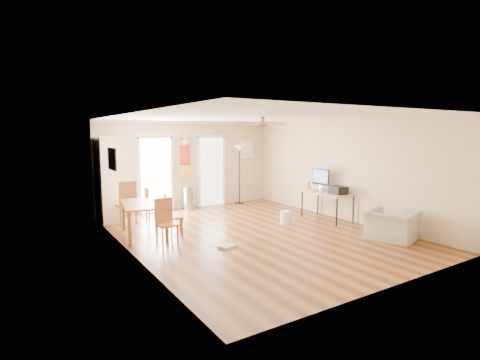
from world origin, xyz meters
TOP-DOWN VIEW (x-y plane):
  - floor at (0.00, 0.00)m, footprint 7.00×7.00m
  - ceiling at (0.00, 0.00)m, footprint 5.50×7.00m
  - wall_back at (0.00, 3.50)m, footprint 5.50×0.04m
  - wall_front at (0.00, -3.50)m, footprint 5.50×0.04m
  - wall_left at (-2.75, 0.00)m, footprint 0.04×7.00m
  - wall_right at (2.75, 0.00)m, footprint 0.04×7.00m
  - crown_molding at (0.00, 0.00)m, footprint 5.50×7.00m
  - kitchen_doorway at (-1.05, 3.48)m, footprint 0.90×0.10m
  - bathroom_doorway at (0.75, 3.48)m, footprint 0.80×0.10m
  - wall_decal at (-0.13, 3.48)m, footprint 0.46×0.03m
  - ac_grille at (2.05, 3.47)m, footprint 0.50×0.04m
  - framed_poster at (-2.73, 1.40)m, footprint 0.04×0.66m
  - ceiling_fan at (0.00, -0.30)m, footprint 1.24×1.24m
  - bookshelf at (-2.51, 3.00)m, footprint 0.63×1.04m
  - dining_table at (-2.15, 1.16)m, footprint 1.10×1.58m
  - dining_chair_right_a at (-1.60, 2.09)m, footprint 0.42×0.42m
  - dining_chair_right_b at (-1.60, 0.80)m, footprint 0.48×0.48m
  - dining_chair_near at (-1.96, 0.25)m, footprint 0.39×0.39m
  - dining_chair_far at (-2.21, 2.47)m, footprint 0.49×0.49m
  - trash_can at (-0.16, 3.20)m, footprint 0.32×0.32m
  - torchiere_lamp at (1.61, 3.20)m, footprint 0.43×0.43m
  - computer_desk at (2.37, 0.11)m, footprint 0.67×1.33m
  - imac at (2.47, 0.47)m, footprint 0.27×0.61m
  - keyboard at (2.20, 0.59)m, footprint 0.21×0.38m
  - printer at (2.45, -0.20)m, footprint 0.38×0.42m
  - orange_bottle at (2.30, 0.74)m, footprint 0.09×0.09m
  - wastebasket_a at (1.17, 0.31)m, footprint 0.35×0.35m
  - floor_cloth at (-1.04, -0.57)m, footprint 0.35×0.31m
  - armchair at (2.15, -1.97)m, footprint 1.08×1.16m

SIDE VIEW (x-z plane):
  - floor at x=0.00m, z-range 0.00..0.00m
  - floor_cloth at x=-1.04m, z-range 0.00..0.04m
  - wastebasket_a at x=1.17m, z-range 0.00..0.32m
  - armchair at x=2.15m, z-range 0.00..0.63m
  - trash_can at x=-0.16m, z-range 0.00..0.66m
  - computer_desk at x=2.37m, z-range 0.00..0.71m
  - dining_table at x=-2.15m, z-range 0.00..0.73m
  - dining_chair_right_a at x=-1.60m, z-range 0.00..0.91m
  - dining_chair_near at x=-1.96m, z-range 0.00..0.92m
  - dining_chair_right_b at x=-1.60m, z-range 0.00..0.94m
  - dining_chair_far at x=-2.21m, z-range 0.00..1.08m
  - keyboard at x=2.20m, z-range 0.71..0.73m
  - printer at x=2.45m, z-range 0.71..0.91m
  - orange_bottle at x=2.30m, z-range 0.71..0.93m
  - torchiere_lamp at x=1.61m, z-range 0.00..1.87m
  - imac at x=2.47m, z-range 0.71..1.29m
  - kitchen_doorway at x=-1.05m, z-range 0.00..2.10m
  - bathroom_doorway at x=0.75m, z-range 0.00..2.10m
  - bookshelf at x=-2.51m, z-range 0.00..2.15m
  - wall_back at x=0.00m, z-range 0.00..2.60m
  - wall_front at x=0.00m, z-range 0.00..2.60m
  - wall_left at x=-2.75m, z-range 0.00..2.60m
  - wall_right at x=2.75m, z-range 0.00..2.60m
  - wall_decal at x=-0.13m, z-range 1.00..2.10m
  - ac_grille at x=2.05m, z-range 1.40..2.00m
  - framed_poster at x=-2.73m, z-range 1.46..1.94m
  - ceiling_fan at x=0.00m, z-range 2.33..2.53m
  - crown_molding at x=0.00m, z-range 2.52..2.60m
  - ceiling at x=0.00m, z-range 2.60..2.60m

